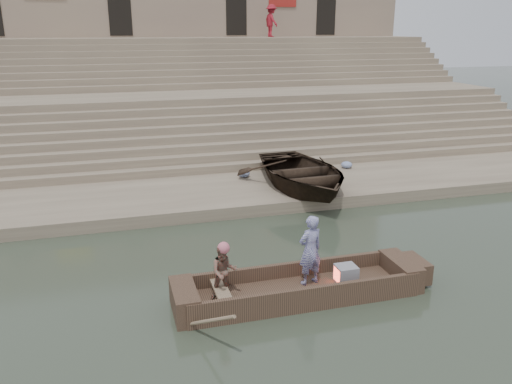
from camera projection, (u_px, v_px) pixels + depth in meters
name	position (u px, v px, depth m)	size (l,w,h in m)	color
ground	(280.00, 321.00, 10.60)	(120.00, 120.00, 0.00)	#2A3427
lower_landing	(208.00, 196.00, 17.87)	(32.00, 4.00, 0.40)	gray
mid_landing	(178.00, 124.00, 24.37)	(32.00, 3.00, 2.80)	gray
upper_landing	(161.00, 84.00, 30.42)	(32.00, 3.00, 5.20)	gray
ghat_steps	(173.00, 110.00, 25.80)	(32.00, 11.00, 5.20)	gray
building_wall	(152.00, 30.00, 33.17)	(32.00, 5.07, 11.20)	gray
main_rowboat	(299.00, 293.00, 11.51)	(5.00, 1.30, 0.22)	brown
rowboat_trim	(308.00, 284.00, 11.50)	(6.04, 2.63, 1.89)	brown
standing_man	(310.00, 250.00, 11.47)	(0.60, 0.39, 1.63)	navy
rowing_man	(224.00, 272.00, 10.91)	(0.59, 0.46, 1.22)	#22674F
television	(345.00, 274.00, 11.71)	(0.46, 0.42, 0.40)	gray
beached_rowboat	(302.00, 173.00, 17.91)	(3.75, 5.25, 1.09)	#2D2116
pedestrian	(271.00, 21.00, 31.40)	(1.23, 0.70, 1.90)	maroon
cloth_bundles	(213.00, 176.00, 19.05)	(16.46, 0.68, 0.26)	#3F5999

